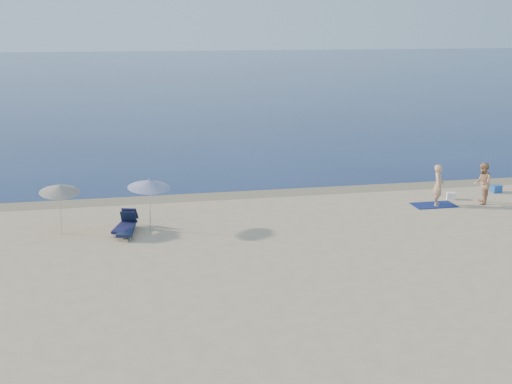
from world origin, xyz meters
TOP-DOWN VIEW (x-y plane):
  - sea at (0.00, 100.00)m, footprint 240.00×160.00m
  - wet_sand_strip at (0.00, 19.40)m, footprint 240.00×1.60m
  - person_left at (4.52, 15.85)m, footprint 0.72×0.80m
  - person_right at (6.57, 15.73)m, footprint 1.04×1.13m
  - beach_towel at (4.39, 15.89)m, footprint 1.89×1.05m
  - white_bag at (5.62, 16.68)m, footprint 0.46×0.43m
  - blue_cooler at (8.33, 17.42)m, footprint 0.54×0.43m
  - umbrella_near at (-8.04, 14.86)m, footprint 2.14×2.15m
  - umbrella_far at (-11.38, 15.13)m, footprint 1.94×1.96m
  - lounger_left at (-9.00, 14.85)m, footprint 1.06×1.87m
  - lounger_right at (-8.97, 14.47)m, footprint 0.79×1.81m

SIDE VIEW (x-z plane):
  - wet_sand_strip at x=0.00m, z-range 0.00..0.00m
  - sea at x=0.00m, z-range 0.00..0.01m
  - beach_towel at x=4.39m, z-range 0.00..0.03m
  - white_bag at x=5.62m, z-range 0.00..0.32m
  - blue_cooler at x=8.33m, z-range 0.00..0.35m
  - lounger_right at x=-8.97m, z-range -0.11..0.67m
  - lounger_left at x=-9.00m, z-range -0.11..0.68m
  - person_left at x=4.52m, z-range 0.00..1.85m
  - person_right at x=6.57m, z-range 0.00..1.87m
  - umbrella_far at x=-11.38m, z-range 0.73..2.79m
  - umbrella_near at x=-8.04m, z-range 0.78..2.91m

